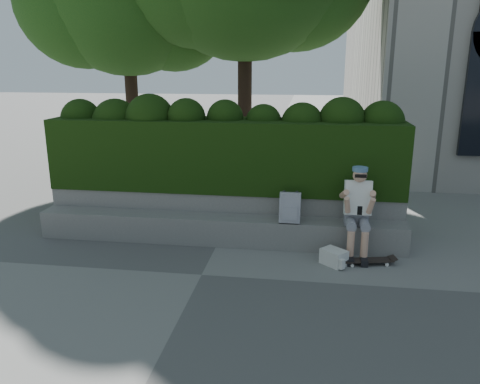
% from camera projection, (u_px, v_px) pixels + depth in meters
% --- Properties ---
extents(ground, '(80.00, 80.00, 0.00)m').
position_uv_depth(ground, '(202.00, 275.00, 6.55)').
color(ground, slate).
rests_on(ground, ground).
extents(bench_ledge, '(6.00, 0.45, 0.45)m').
position_uv_depth(bench_ledge, '(218.00, 230.00, 7.68)').
color(bench_ledge, gray).
rests_on(bench_ledge, ground).
extents(planter_wall, '(6.00, 0.50, 0.75)m').
position_uv_depth(planter_wall, '(223.00, 212.00, 8.10)').
color(planter_wall, gray).
rests_on(planter_wall, ground).
extents(hedge, '(6.00, 1.00, 1.20)m').
position_uv_depth(hedge, '(225.00, 154.00, 8.05)').
color(hedge, black).
rests_on(hedge, planter_wall).
extents(person, '(0.40, 0.76, 1.38)m').
position_uv_depth(person, '(358.00, 208.00, 7.07)').
color(person, gray).
rests_on(person, ground).
extents(skateboard, '(0.76, 0.33, 0.08)m').
position_uv_depth(skateboard, '(368.00, 260.00, 6.87)').
color(skateboard, black).
rests_on(skateboard, ground).
extents(backpack_plaid, '(0.33, 0.18, 0.48)m').
position_uv_depth(backpack_plaid, '(290.00, 207.00, 7.30)').
color(backpack_plaid, silver).
rests_on(backpack_plaid, bench_ledge).
extents(backpack_ground, '(0.43, 0.42, 0.23)m').
position_uv_depth(backpack_ground, '(334.00, 257.00, 6.86)').
color(backpack_ground, white).
rests_on(backpack_ground, ground).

